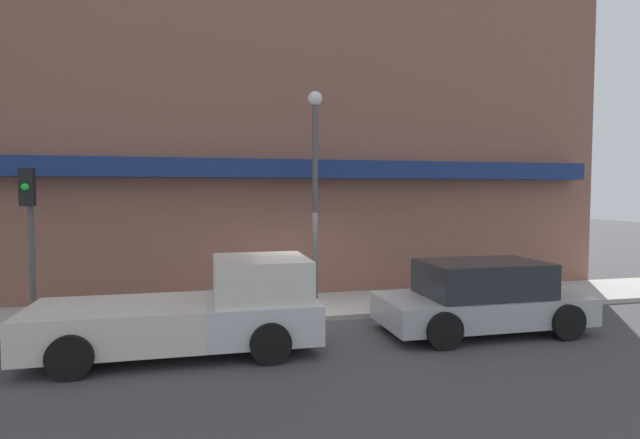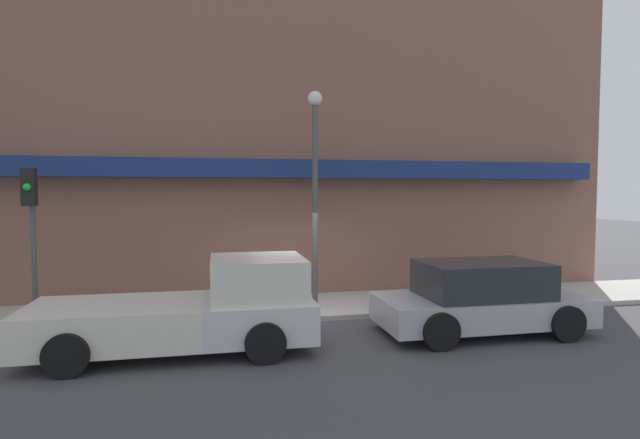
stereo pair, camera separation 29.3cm
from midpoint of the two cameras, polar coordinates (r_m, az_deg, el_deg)
The scene contains 8 objects.
ground_plane at distance 11.80m, azimuth -1.73°, elevation -11.65°, with size 80.00×80.00×0.00m, color #424244.
sidewalk at distance 13.06m, azimuth -2.91°, elevation -9.92°, with size 36.00×2.68×0.12m.
building at distance 15.62m, azimuth -4.88°, elevation 10.23°, with size 19.80×3.80×9.90m.
pickup_truck at distance 9.85m, azimuth -14.59°, elevation -10.09°, with size 5.21×2.21×1.76m.
parked_car at distance 11.37m, azimuth 17.32°, elevation -8.50°, with size 4.42×2.11×1.53m.
fire_hydrant at distance 13.71m, azimuth 13.08°, elevation -7.79°, with size 0.19×0.19×0.62m.
street_lamp at distance 12.45m, azimuth -1.24°, elevation 5.38°, with size 0.36×0.36×5.38m.
traffic_light at distance 12.38m, azimuth -30.87°, elevation 0.18°, with size 0.28×0.42×3.40m.
Camera 1 is at (-2.39, -11.15, 3.02)m, focal length 28.00 mm.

